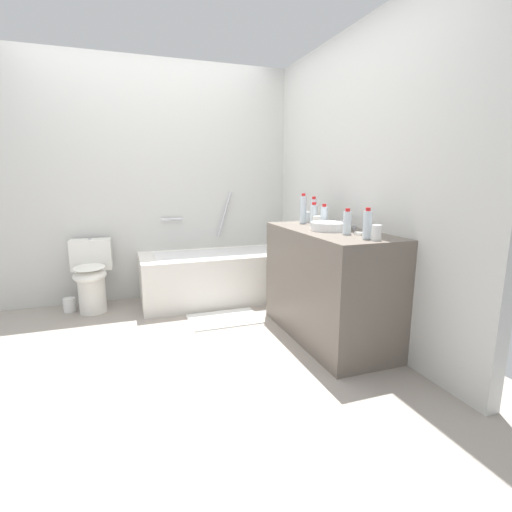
# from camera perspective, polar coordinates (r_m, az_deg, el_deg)

# --- Properties ---
(ground_plane) EXTENTS (3.98, 3.98, 0.00)m
(ground_plane) POSITION_cam_1_polar(r_m,az_deg,el_deg) (3.10, -12.69, -12.73)
(ground_plane) COLOR #9E9389
(wall_back_tiled) EXTENTS (3.38, 0.10, 2.43)m
(wall_back_tiled) POSITION_cam_1_polar(r_m,az_deg,el_deg) (4.17, -15.75, 10.53)
(wall_back_tiled) COLOR silver
(wall_back_tiled) RESTS_ON ground_plane
(wall_right_mirror) EXTENTS (0.10, 3.00, 2.43)m
(wall_right_mirror) POSITION_cam_1_polar(r_m,az_deg,el_deg) (3.36, 13.84, 10.45)
(wall_right_mirror) COLOR silver
(wall_right_mirror) RESTS_ON ground_plane
(bathtub) EXTENTS (1.63, 0.69, 1.11)m
(bathtub) POSITION_cam_1_polar(r_m,az_deg,el_deg) (4.01, -5.22, -2.74)
(bathtub) COLOR white
(bathtub) RESTS_ON ground_plane
(toilet) EXTENTS (0.38, 0.54, 0.69)m
(toilet) POSITION_cam_1_polar(r_m,az_deg,el_deg) (3.96, -23.46, -2.56)
(toilet) COLOR white
(toilet) RESTS_ON ground_plane
(vanity_counter) EXTENTS (0.56, 1.26, 0.87)m
(vanity_counter) POSITION_cam_1_polar(r_m,az_deg,el_deg) (3.08, 10.68, -4.20)
(vanity_counter) COLOR #6B6056
(vanity_counter) RESTS_ON ground_plane
(sink_basin) EXTENTS (0.29, 0.29, 0.06)m
(sink_basin) POSITION_cam_1_polar(r_m,az_deg,el_deg) (2.96, 10.94, 4.41)
(sink_basin) COLOR white
(sink_basin) RESTS_ON vanity_counter
(sink_faucet) EXTENTS (0.10, 0.15, 0.07)m
(sink_faucet) POSITION_cam_1_polar(r_m,az_deg,el_deg) (3.06, 13.80, 4.48)
(sink_faucet) COLOR #A9A9AE
(sink_faucet) RESTS_ON vanity_counter
(water_bottle_0) EXTENTS (0.06, 0.06, 0.23)m
(water_bottle_0) POSITION_cam_1_polar(r_m,az_deg,el_deg) (3.38, 8.62, 6.69)
(water_bottle_0) COLOR silver
(water_bottle_0) RESTS_ON vanity_counter
(water_bottle_1) EXTENTS (0.06, 0.06, 0.19)m
(water_bottle_1) POSITION_cam_1_polar(r_m,az_deg,el_deg) (3.14, 10.15, 5.85)
(water_bottle_1) COLOR silver
(water_bottle_1) RESTS_ON vanity_counter
(water_bottle_2) EXTENTS (0.06, 0.06, 0.21)m
(water_bottle_2) POSITION_cam_1_polar(r_m,az_deg,el_deg) (2.59, 16.33, 4.55)
(water_bottle_2) COLOR silver
(water_bottle_2) RESTS_ON vanity_counter
(water_bottle_3) EXTENTS (0.06, 0.06, 0.18)m
(water_bottle_3) POSITION_cam_1_polar(r_m,az_deg,el_deg) (2.77, 13.50, 4.91)
(water_bottle_3) COLOR silver
(water_bottle_3) RESTS_ON vanity_counter
(water_bottle_4) EXTENTS (0.07, 0.07, 0.19)m
(water_bottle_4) POSITION_cam_1_polar(r_m,az_deg,el_deg) (3.29, 8.64, 6.18)
(water_bottle_4) COLOR silver
(water_bottle_4) RESTS_ON vanity_counter
(water_bottle_5) EXTENTS (0.06, 0.06, 0.26)m
(water_bottle_5) POSITION_cam_1_polar(r_m,az_deg,el_deg) (3.38, 7.08, 6.96)
(water_bottle_5) COLOR silver
(water_bottle_5) RESTS_ON vanity_counter
(drinking_glass_0) EXTENTS (0.06, 0.06, 0.08)m
(drinking_glass_0) POSITION_cam_1_polar(r_m,az_deg,el_deg) (2.69, 16.72, 3.58)
(drinking_glass_0) COLOR white
(drinking_glass_0) RESTS_ON vanity_counter
(drinking_glass_1) EXTENTS (0.07, 0.07, 0.08)m
(drinking_glass_1) POSITION_cam_1_polar(r_m,az_deg,el_deg) (3.22, 9.16, 5.20)
(drinking_glass_1) COLOR white
(drinking_glass_1) RESTS_ON vanity_counter
(drinking_glass_2) EXTENTS (0.07, 0.07, 0.09)m
(drinking_glass_2) POSITION_cam_1_polar(r_m,az_deg,el_deg) (3.47, 7.77, 5.79)
(drinking_glass_2) COLOR white
(drinking_glass_2) RESTS_ON vanity_counter
(drinking_glass_3) EXTENTS (0.06, 0.06, 0.10)m
(drinking_glass_3) POSITION_cam_1_polar(r_m,az_deg,el_deg) (2.56, 17.61, 3.36)
(drinking_glass_3) COLOR white
(drinking_glass_3) RESTS_ON vanity_counter
(soap_dish) EXTENTS (0.09, 0.06, 0.02)m
(soap_dish) POSITION_cam_1_polar(r_m,az_deg,el_deg) (2.78, 15.63, 3.27)
(soap_dish) COLOR white
(soap_dish) RESTS_ON vanity_counter
(bath_mat) EXTENTS (0.63, 0.41, 0.01)m
(bath_mat) POSITION_cam_1_polar(r_m,az_deg,el_deg) (3.52, -4.79, -9.36)
(bath_mat) COLOR white
(bath_mat) RESTS_ON ground_plane
(toilet_paper_roll) EXTENTS (0.11, 0.11, 0.13)m
(toilet_paper_roll) POSITION_cam_1_polar(r_m,az_deg,el_deg) (4.10, -26.17, -6.59)
(toilet_paper_roll) COLOR white
(toilet_paper_roll) RESTS_ON ground_plane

